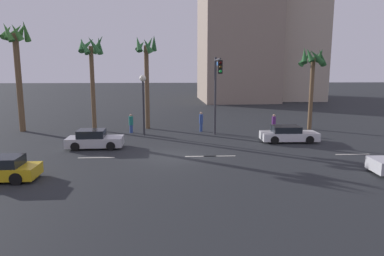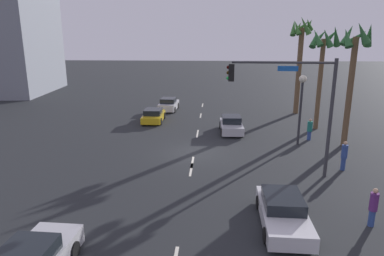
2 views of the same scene
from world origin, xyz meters
TOP-DOWN VIEW (x-y plane):
  - ground_plane at (0.00, 0.00)m, footprint 220.00×220.00m
  - lane_stripe_2 at (-5.03, 0.00)m, footprint 2.41×0.14m
  - lane_stripe_3 at (1.91, 0.00)m, footprint 2.11×0.14m
  - lane_stripe_4 at (3.19, 0.00)m, footprint 2.15×0.14m
  - lane_stripe_5 at (12.38, 0.00)m, footprint 2.38×0.14m
  - car_2 at (9.28, 4.33)m, footprint 4.49×2.01m
  - car_4 at (-5.76, 2.87)m, footprint 4.08×2.00m
  - traffic_signal at (3.66, 5.90)m, footprint 0.59×5.93m
  - streetlamp at (-2.51, 7.76)m, footprint 0.56×0.56m
  - pedestrian_0 at (-3.77, 8.93)m, footprint 0.55×0.55m
  - pedestrian_1 at (2.65, 9.25)m, footprint 0.51×0.51m
  - pedestrian_2 at (9.15, 8.09)m, footprint 0.48×0.48m
  - palm_tree_0 at (-2.42, 11.17)m, footprint 2.29×2.28m
  - palm_tree_1 at (-7.41, 10.53)m, footprint 2.64×2.71m
  - palm_tree_2 at (13.13, 9.85)m, footprint 2.46×2.71m
  - palm_tree_3 at (-13.97, 10.21)m, footprint 2.49×2.43m
  - building_0 at (19.96, 44.89)m, footprint 14.13×18.04m
  - building_1 at (11.18, 39.48)m, footprint 12.86×14.58m

SIDE VIEW (x-z plane):
  - ground_plane at x=0.00m, z-range 0.00..0.00m
  - lane_stripe_2 at x=-5.03m, z-range 0.00..0.01m
  - lane_stripe_3 at x=1.91m, z-range 0.00..0.01m
  - lane_stripe_4 at x=3.19m, z-range 0.00..0.01m
  - lane_stripe_5 at x=12.38m, z-range 0.00..0.01m
  - car_2 at x=9.28m, z-range -0.04..1.24m
  - car_4 at x=-5.76m, z-range -0.06..1.33m
  - pedestrian_0 at x=-3.77m, z-range 0.03..1.75m
  - pedestrian_2 at x=9.15m, z-range 0.05..1.77m
  - pedestrian_1 at x=2.65m, z-range 0.05..1.87m
  - streetlamp at x=-2.51m, z-range 1.13..6.37m
  - traffic_signal at x=3.66m, z-range 1.23..7.98m
  - palm_tree_2 at x=13.13m, z-range 2.14..10.00m
  - palm_tree_0 at x=-2.42m, z-range 1.98..10.93m
  - palm_tree_1 at x=-7.41m, z-range 2.30..11.22m
  - palm_tree_3 at x=-13.97m, z-range 2.07..12.13m
  - building_0 at x=19.96m, z-range 0.00..19.98m
  - building_1 at x=11.18m, z-range 0.00..25.33m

